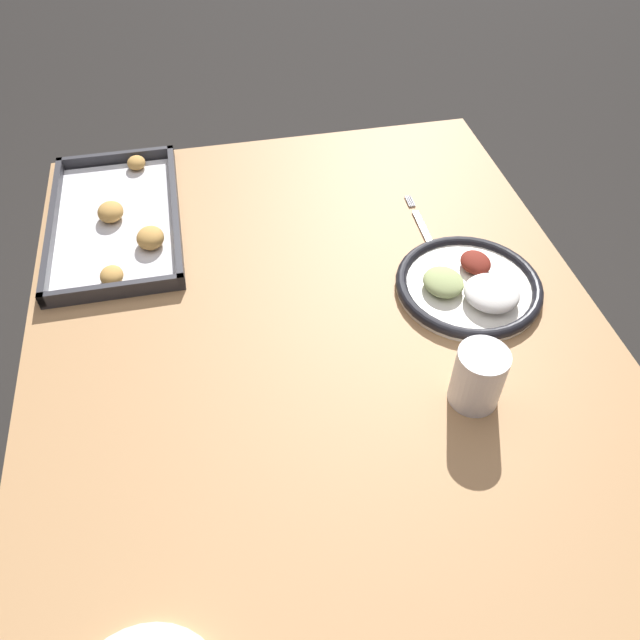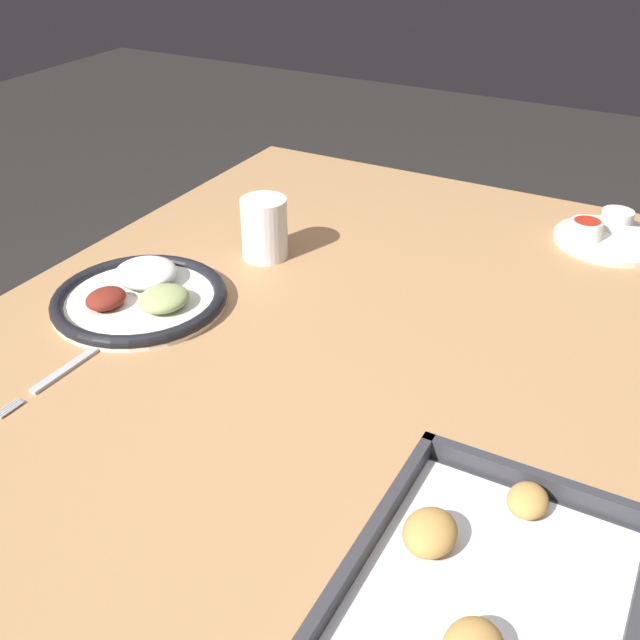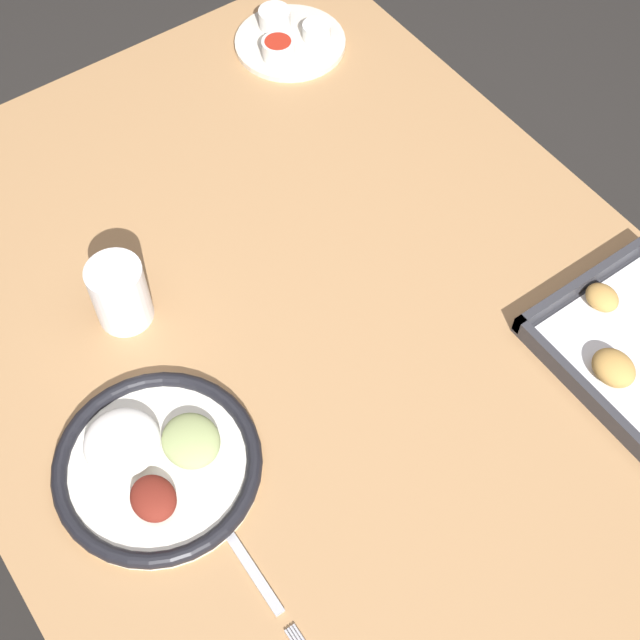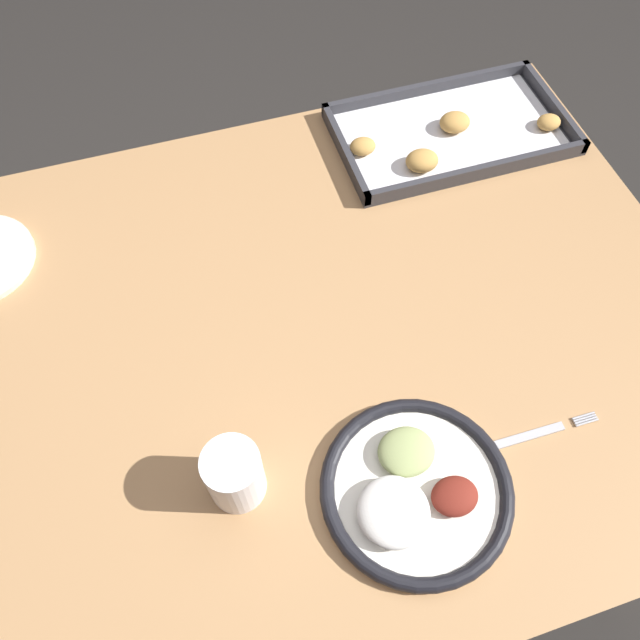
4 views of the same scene
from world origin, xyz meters
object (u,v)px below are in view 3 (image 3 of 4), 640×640
(fork, at_px, (255,574))
(drinking_cup, at_px, (120,293))
(saucer_plate, at_px, (289,38))
(dinner_plate, at_px, (155,463))

(fork, height_order, drinking_cup, drinking_cup)
(fork, relative_size, saucer_plate, 1.02)
(fork, height_order, saucer_plate, saucer_plate)
(saucer_plate, relative_size, drinking_cup, 1.87)
(saucer_plate, bearing_deg, dinner_plate, -46.27)
(dinner_plate, relative_size, saucer_plate, 1.37)
(dinner_plate, distance_m, saucer_plate, 0.79)
(dinner_plate, distance_m, drinking_cup, 0.24)
(fork, distance_m, drinking_cup, 0.41)
(fork, bearing_deg, saucer_plate, 144.16)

